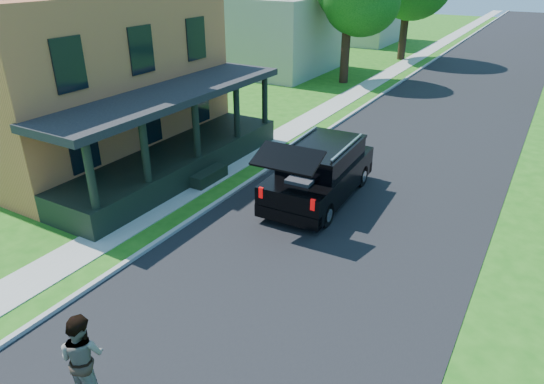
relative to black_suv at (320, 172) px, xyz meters
The scene contains 9 objects.
ground 6.99m from the black_suv, 78.33° to the right, with size 140.00×140.00×0.00m, color #1E6113.
street 13.33m from the black_suv, 83.96° to the left, with size 8.00×120.00×0.02m, color black.
curb 13.52m from the black_suv, 101.33° to the left, with size 0.15×120.00×0.12m, color #9A9A95.
sidewalk 13.91m from the black_suv, 107.62° to the left, with size 1.30×120.00×0.03m, color gray.
front_walk 8.19m from the black_suv, behind, with size 6.50×1.20×0.03m, color gray.
main_house 12.10m from the black_suv, behind, with size 15.56×15.56×10.10m.
neighbor_house_mid 21.30m from the black_suv, 125.09° to the left, with size 12.78×12.78×8.30m.
black_suv is the anchor object (origin of this frame).
skateboarder 9.80m from the black_suv, 87.66° to the right, with size 0.88×0.74×1.61m.
Camera 1 is at (4.62, -6.52, 7.23)m, focal length 32.00 mm.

